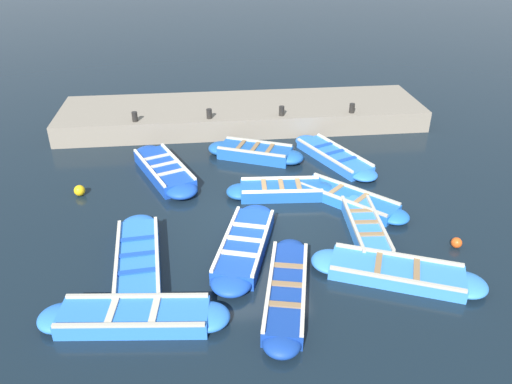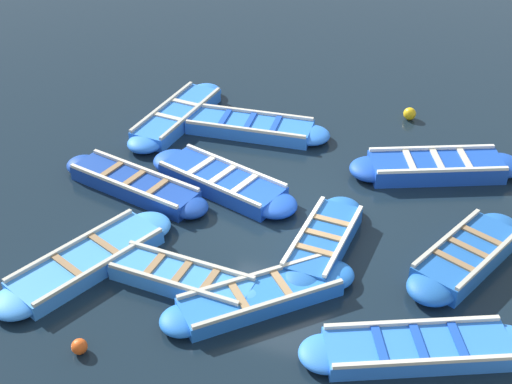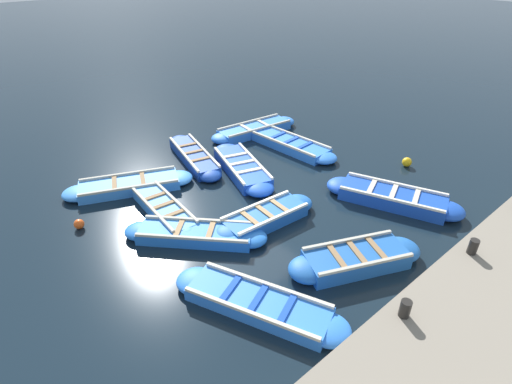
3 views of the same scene
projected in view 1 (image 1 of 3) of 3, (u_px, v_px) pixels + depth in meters
ground_plane at (266, 218)px, 13.69m from camera, size 120.00×120.00×0.00m
boat_end_of_row at (287, 291)px, 10.80m from camera, size 3.89×1.59×0.40m
boat_mid_row at (138, 260)px, 11.77m from camera, size 4.09×1.25×0.38m
boat_far_corner at (281, 190)px, 14.68m from camera, size 1.05×3.28×0.41m
boat_tucked at (255, 153)px, 16.95m from camera, size 2.18×3.43×0.46m
boat_centre at (134, 317)px, 10.09m from camera, size 1.23×3.96×0.40m
boat_broadside at (365, 227)px, 13.01m from camera, size 3.46×0.96×0.37m
boat_alongside at (348, 199)px, 14.31m from camera, size 3.25×3.15×0.36m
boat_near_quay at (164, 170)px, 15.80m from camera, size 4.01×2.40×0.45m
boat_drifting at (245, 245)px, 12.25m from camera, size 3.92×2.02×0.42m
boat_bow_out at (334, 157)px, 16.80m from camera, size 3.95×2.37×0.36m
boat_outer_right at (396, 273)px, 11.37m from camera, size 2.37×3.99×0.37m
quay_wall at (243, 114)px, 19.66m from camera, size 3.47×13.96×0.79m
bollard_north at (135, 117)px, 17.80m from camera, size 0.20×0.20×0.35m
bollard_mid_north at (209, 114)px, 18.06m from camera, size 0.20×0.20×0.35m
bollard_mid_south at (282, 111)px, 18.32m from camera, size 0.20×0.20×0.35m
bollard_south at (352, 108)px, 18.57m from camera, size 0.20×0.20×0.35m
buoy_orange_near at (80, 190)px, 14.72m from camera, size 0.32×0.32×0.32m
buoy_yellow_far at (249, 196)px, 14.44m from camera, size 0.30×0.30×0.30m
buoy_white_drifting at (457, 243)px, 12.43m from camera, size 0.27×0.27×0.27m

